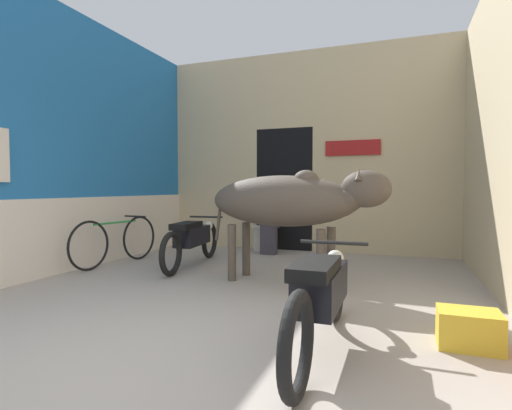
# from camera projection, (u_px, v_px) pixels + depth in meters

# --- Properties ---
(ground_plane) EXTENTS (30.00, 30.00, 0.00)m
(ground_plane) POSITION_uv_depth(u_px,v_px,m) (106.00, 376.00, 2.56)
(ground_plane) COLOR #9E9389
(wall_left_shopfront) EXTENTS (0.25, 5.42, 3.79)m
(wall_left_shopfront) POSITION_uv_depth(u_px,v_px,m) (77.00, 146.00, 5.98)
(wall_left_shopfront) COLOR #236BAD
(wall_left_shopfront) RESTS_ON ground_plane
(wall_back_with_doorway) EXTENTS (5.48, 0.93, 3.79)m
(wall_back_with_doorway) POSITION_uv_depth(u_px,v_px,m) (300.00, 165.00, 7.84)
(wall_back_with_doorway) COLOR #C6B289
(wall_back_with_doorway) RESTS_ON ground_plane
(cow) EXTENTS (2.37, 0.95, 1.43)m
(cow) POSITION_uv_depth(u_px,v_px,m) (289.00, 201.00, 4.96)
(cow) COLOR #4C4238
(cow) RESTS_ON ground_plane
(motorcycle_near) EXTENTS (0.58, 2.07, 0.75)m
(motorcycle_near) POSITION_uv_depth(u_px,v_px,m) (321.00, 294.00, 2.92)
(motorcycle_near) COLOR black
(motorcycle_near) RESTS_ON ground_plane
(motorcycle_far) EXTENTS (0.58, 2.10, 0.73)m
(motorcycle_far) POSITION_uv_depth(u_px,v_px,m) (192.00, 239.00, 6.14)
(motorcycle_far) COLOR black
(motorcycle_far) RESTS_ON ground_plane
(bicycle) EXTENTS (0.44, 1.76, 0.75)m
(bicycle) POSITION_uv_depth(u_px,v_px,m) (116.00, 241.00, 6.26)
(bicycle) COLOR black
(bicycle) RESTS_ON ground_plane
(shopkeeper_seated) EXTENTS (0.41, 0.34, 1.31)m
(shopkeeper_seated) POSITION_uv_depth(u_px,v_px,m) (271.00, 216.00, 7.31)
(shopkeeper_seated) COLOR #3D3842
(shopkeeper_seated) RESTS_ON ground_plane
(plastic_stool) EXTENTS (0.33, 0.33, 0.48)m
(plastic_stool) POSITION_uv_depth(u_px,v_px,m) (260.00, 238.00, 7.63)
(plastic_stool) COLOR beige
(plastic_stool) RESTS_ON ground_plane
(crate) EXTENTS (0.44, 0.32, 0.28)m
(crate) POSITION_uv_depth(u_px,v_px,m) (469.00, 329.00, 3.00)
(crate) COLOR gold
(crate) RESTS_ON ground_plane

